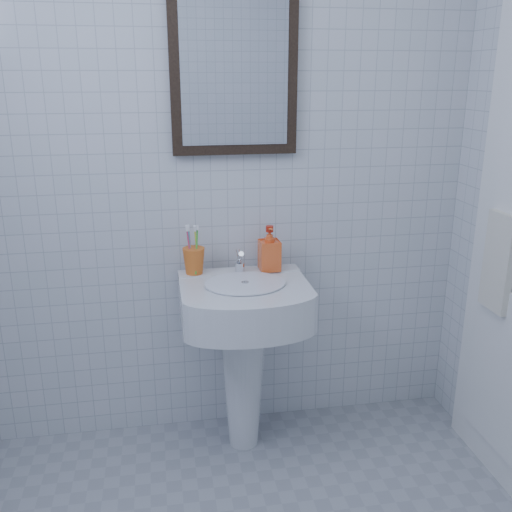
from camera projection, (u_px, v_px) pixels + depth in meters
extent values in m
cube|color=silver|center=(210.00, 152.00, 2.31)|extent=(2.20, 0.02, 2.50)
cone|color=silver|center=(243.00, 378.00, 2.42)|extent=(0.20, 0.20, 0.63)
cube|color=silver|center=(244.00, 301.00, 2.27)|extent=(0.50, 0.36, 0.15)
cube|color=silver|center=(239.00, 273.00, 2.38)|extent=(0.50, 0.09, 0.03)
cylinder|color=white|center=(245.00, 283.00, 2.22)|extent=(0.32, 0.32, 0.01)
cylinder|color=silver|center=(240.00, 267.00, 2.35)|extent=(0.04, 0.04, 0.04)
cylinder|color=silver|center=(240.00, 257.00, 2.32)|extent=(0.02, 0.08, 0.06)
cylinder|color=silver|center=(239.00, 259.00, 2.35)|extent=(0.03, 0.04, 0.07)
imported|color=#EA4F16|center=(269.00, 248.00, 2.35)|extent=(0.09, 0.09, 0.19)
cube|color=black|center=(234.00, 74.00, 2.21)|extent=(0.50, 0.04, 0.62)
cube|color=silver|center=(235.00, 74.00, 2.20)|extent=(0.42, 0.00, 0.54)
torus|color=silver|center=(510.00, 216.00, 2.10)|extent=(0.01, 0.18, 0.18)
cube|color=beige|center=(498.00, 262.00, 2.16)|extent=(0.03, 0.16, 0.38)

